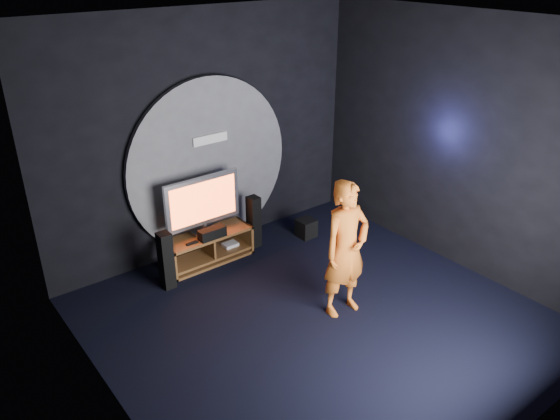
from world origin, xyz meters
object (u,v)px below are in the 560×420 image
object	(u,v)px
subwoofer	(306,228)
player	(346,249)
tv	(203,203)
tower_speaker_right	(254,222)
tower_speaker_left	(166,261)
media_console	(209,249)

from	to	relation	value
subwoofer	player	bearing A→B (deg)	-116.87
tv	player	size ratio (longest dim) A/B	0.66
tower_speaker_right	player	distance (m)	2.10
tv	subwoofer	size ratio (longest dim) A/B	3.97
tv	tower_speaker_left	world-z (taller)	tv
tower_speaker_left	tower_speaker_right	size ratio (longest dim) A/B	1.00
media_console	player	size ratio (longest dim) A/B	0.75
tower_speaker_right	subwoofer	bearing A→B (deg)	-18.00
tower_speaker_left	player	bearing A→B (deg)	-50.51
subwoofer	tv	bearing A→B (deg)	167.49
tv	tower_speaker_right	distance (m)	0.96
subwoofer	media_console	bearing A→B (deg)	169.72
media_console	subwoofer	size ratio (longest dim) A/B	4.51
tower_speaker_left	tower_speaker_right	world-z (taller)	same
media_console	subwoofer	xyz separation A→B (m)	(1.62, -0.29, -0.05)
tower_speaker_left	player	size ratio (longest dim) A/B	0.46
player	tv	bearing A→B (deg)	112.14
tower_speaker_right	player	size ratio (longest dim) A/B	0.46
tower_speaker_right	subwoofer	xyz separation A→B (m)	(0.82, -0.27, -0.26)
player	subwoofer	bearing A→B (deg)	66.50
subwoofer	tower_speaker_left	bearing A→B (deg)	178.80
media_console	tower_speaker_left	xyz separation A→B (m)	(-0.79, -0.24, 0.21)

